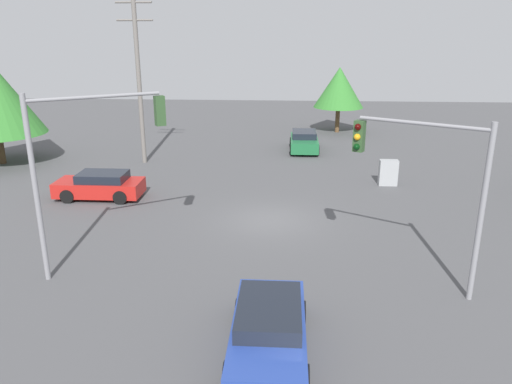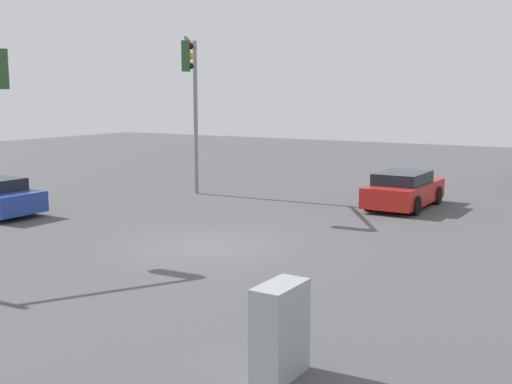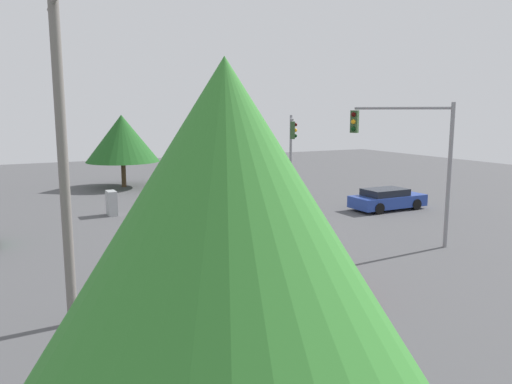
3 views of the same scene
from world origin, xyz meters
The scene contains 4 objects.
ground_plane centered at (0.00, 0.00, 0.00)m, with size 80.00×80.00×0.00m, color #4C4C4F.
sedan_red centered at (-8.76, 2.60, 0.67)m, with size 4.32×1.96×1.35m.
traffic_signal_cross centered at (-5.99, -5.08, 4.41)m, with size 3.98×2.71×6.38m.
electrical_cabinet centered at (6.32, 5.78, 0.71)m, with size 1.00×0.50×1.43m, color #9EA0A3.
Camera 2 is at (14.27, 10.23, 4.18)m, focal length 45.00 mm.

